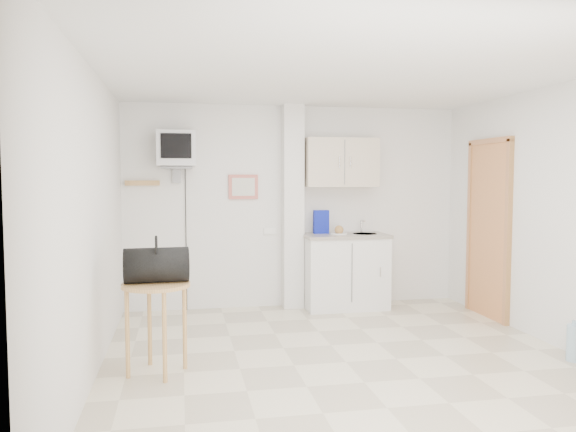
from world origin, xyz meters
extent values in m
plane|color=beige|center=(0.00, 0.00, 0.00)|extent=(4.50, 4.50, 0.00)
cube|color=white|center=(0.00, 2.25, 1.25)|extent=(4.20, 0.04, 2.50)
cube|color=white|center=(0.00, -2.25, 1.25)|extent=(4.20, 0.04, 2.50)
cube|color=white|center=(-2.10, 0.00, 1.25)|extent=(0.04, 4.50, 2.50)
cube|color=white|center=(2.10, 0.00, 1.25)|extent=(0.04, 4.50, 2.50)
cube|color=white|center=(0.00, 0.00, 2.50)|extent=(4.20, 4.50, 0.04)
cube|color=white|center=(-0.05, 2.14, 1.25)|extent=(0.25, 0.22, 2.50)
cube|color=#C26054|center=(-0.65, 2.23, 1.50)|extent=(0.36, 0.03, 0.30)
cube|color=silver|center=(-0.65, 2.22, 1.50)|extent=(0.28, 0.01, 0.22)
cube|color=#A87945|center=(-1.85, 2.22, 1.55)|extent=(0.40, 0.05, 0.06)
cube|color=white|center=(-0.32, 2.24, 0.95)|extent=(0.15, 0.02, 0.08)
cylinder|color=#A87945|center=(-2.00, 2.16, 1.54)|extent=(0.02, 0.08, 0.02)
cylinder|color=#A87945|center=(-1.70, 2.16, 1.54)|extent=(0.02, 0.08, 0.02)
cube|color=#A96A34|center=(2.08, 1.25, 1.00)|extent=(0.04, 0.75, 2.00)
cube|color=brown|center=(2.07, 1.25, 1.00)|extent=(0.06, 0.87, 2.06)
cube|color=white|center=(0.58, 1.98, 0.44)|extent=(1.00, 0.55, 0.88)
cube|color=#A59A8E|center=(0.58, 1.98, 0.90)|extent=(1.03, 0.58, 0.04)
cylinder|color=#B7B7BA|center=(0.83, 1.98, 0.90)|extent=(0.30, 0.30, 0.05)
cylinder|color=#B7B7BA|center=(0.83, 2.12, 1.00)|extent=(0.02, 0.02, 0.16)
cylinder|color=#B7B7BA|center=(0.83, 2.06, 1.07)|extent=(0.02, 0.13, 0.02)
cube|color=beige|center=(0.55, 2.09, 1.80)|extent=(0.90, 0.32, 0.60)
cube|color=#0C1899|center=(0.30, 2.09, 1.06)|extent=(0.19, 0.07, 0.29)
cylinder|color=white|center=(0.49, 1.96, 0.93)|extent=(0.22, 0.22, 0.01)
sphere|color=tan|center=(0.49, 1.96, 0.97)|extent=(0.11, 0.11, 0.11)
cube|color=slate|center=(-1.45, 2.09, 1.73)|extent=(0.36, 0.32, 0.02)
cube|color=slate|center=(-1.45, 2.22, 1.65)|extent=(0.10, 0.06, 0.20)
cube|color=silver|center=(-1.45, 2.02, 1.95)|extent=(0.44, 0.42, 0.40)
cube|color=black|center=(-1.45, 1.80, 1.97)|extent=(0.34, 0.02, 0.28)
cylinder|color=black|center=(-1.35, 2.23, 0.86)|extent=(0.01, 0.01, 1.73)
cylinder|color=#A87945|center=(-1.62, 0.03, 0.74)|extent=(0.56, 0.56, 0.03)
cylinder|color=#A87945|center=(-1.39, 0.10, 0.36)|extent=(0.04, 0.04, 0.72)
cylinder|color=#A87945|center=(-1.68, 0.25, 0.36)|extent=(0.04, 0.04, 0.72)
cylinder|color=#A87945|center=(-1.84, -0.04, 0.36)|extent=(0.04, 0.04, 0.72)
cylinder|color=#A87945|center=(-1.55, -0.20, 0.36)|extent=(0.04, 0.04, 0.72)
cylinder|color=black|center=(-1.61, 0.06, 0.90)|extent=(0.53, 0.31, 0.29)
torus|color=black|center=(-1.61, 0.06, 1.03)|extent=(0.03, 0.22, 0.22)
cylinder|color=#93B5CC|center=(1.98, -0.35, 0.16)|extent=(0.12, 0.12, 0.32)
cylinder|color=#93B5CC|center=(1.98, -0.35, 0.34)|extent=(0.04, 0.04, 0.04)
camera|label=1|loc=(-1.41, -4.63, 1.62)|focal=35.00mm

